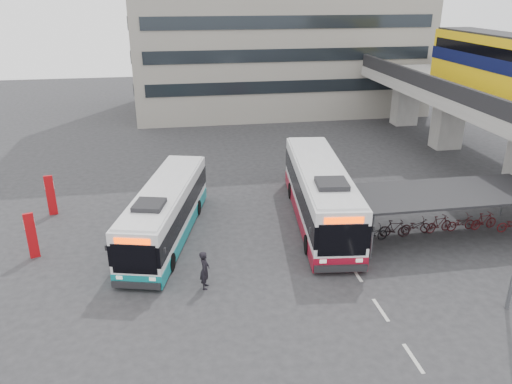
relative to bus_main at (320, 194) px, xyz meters
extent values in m
plane|color=#28282B|center=(-2.40, -5.89, -1.67)|extent=(120.00, 120.00, 0.00)
cube|color=gray|center=(14.60, 12.11, 0.63)|extent=(2.20, 1.60, 4.60)
cube|color=gray|center=(14.60, 20.11, 0.63)|extent=(2.20, 1.60, 4.60)
cube|color=gray|center=(14.60, 6.11, 3.38)|extent=(8.00, 32.00, 0.90)
cube|color=black|center=(10.85, 6.11, 4.38)|extent=(0.35, 32.00, 1.10)
cylinder|color=#595B60|center=(1.30, -1.09, -0.47)|extent=(0.12, 0.12, 2.40)
cylinder|color=#595B60|center=(10.90, -1.09, -0.47)|extent=(0.12, 0.12, 2.40)
cylinder|color=#595B60|center=(1.30, -4.69, -0.47)|extent=(0.12, 0.12, 2.40)
cube|color=black|center=(6.10, -2.89, 0.81)|extent=(10.00, 4.00, 0.12)
imported|color=black|center=(2.10, -2.89, -1.22)|extent=(1.71, 0.60, 0.90)
imported|color=black|center=(3.43, -2.89, -1.17)|extent=(1.66, 0.47, 1.00)
imported|color=black|center=(4.77, -2.89, -1.22)|extent=(1.71, 0.60, 0.90)
imported|color=black|center=(6.10, -2.89, -1.17)|extent=(1.66, 0.47, 1.00)
imported|color=#350C0F|center=(7.43, -2.89, -1.22)|extent=(1.71, 0.60, 0.90)
imported|color=#3F0C0F|center=(8.77, -2.89, -1.17)|extent=(1.66, 0.47, 1.00)
imported|color=#490C0F|center=(10.10, -2.89, -1.22)|extent=(1.71, 0.60, 0.90)
cube|color=beige|center=(0.10, -11.89, -1.66)|extent=(0.15, 1.60, 0.01)
cube|color=beige|center=(0.10, -8.89, -1.66)|extent=(0.15, 1.60, 0.01)
cube|color=beige|center=(0.10, -5.89, -1.66)|extent=(0.15, 1.60, 0.01)
cube|color=white|center=(0.00, 0.02, 0.17)|extent=(3.98, 12.33, 2.77)
cube|color=maroon|center=(0.00, 0.02, -1.11)|extent=(4.03, 12.37, 0.76)
cube|color=black|center=(0.00, 0.02, 0.30)|extent=(4.04, 12.35, 1.16)
cube|color=#FF3A00|center=(-0.71, -5.99, 1.21)|extent=(1.80, 0.29, 0.30)
cube|color=black|center=(-0.35, -2.99, 1.78)|extent=(1.72, 1.79, 0.28)
cylinder|color=black|center=(-1.65, -3.69, -1.16)|extent=(0.42, 1.04, 1.01)
cylinder|color=black|center=(1.60, 3.24, -1.16)|extent=(0.42, 1.04, 1.01)
cube|color=white|center=(-8.68, -0.61, -0.04)|extent=(4.93, 10.90, 2.45)
cube|color=#0D7579|center=(-8.68, -0.61, -1.18)|extent=(4.98, 10.95, 0.67)
cube|color=black|center=(-8.68, -0.61, 0.07)|extent=(5.00, 10.94, 1.02)
cube|color=#FF3A00|center=(-10.04, -5.77, 0.87)|extent=(1.56, 0.48, 0.27)
cube|color=black|center=(-9.36, -3.19, 1.38)|extent=(1.68, 1.73, 0.25)
cylinder|color=black|center=(-10.57, -3.64, -1.22)|extent=(0.49, 0.93, 0.89)
cylinder|color=black|center=(-6.89, 2.01, -1.22)|extent=(0.49, 0.93, 0.89)
imported|color=black|center=(-7.03, -5.94, -0.76)|extent=(0.55, 0.73, 1.82)
cube|color=#AD0A0F|center=(-15.25, -1.74, -0.46)|extent=(0.51, 0.29, 2.41)
cube|color=white|center=(-15.25, -1.74, 0.16)|extent=(0.51, 0.21, 0.48)
cube|color=#AD0A0F|center=(-15.37, 3.47, -0.44)|extent=(0.51, 0.23, 2.46)
cube|color=white|center=(-15.37, 3.47, 0.20)|extent=(0.53, 0.13, 0.49)
camera|label=1|loc=(-8.01, -25.26, 10.85)|focal=35.00mm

